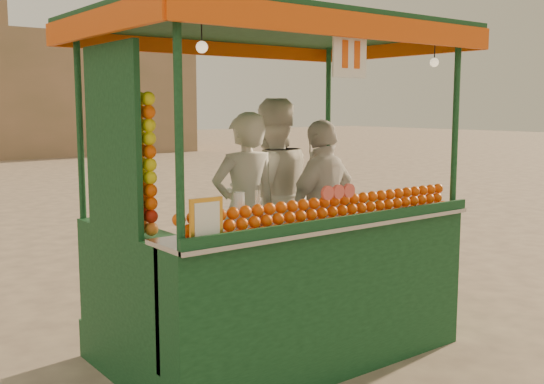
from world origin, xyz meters
TOP-DOWN VIEW (x-y plane):
  - ground at (0.00, 0.00)m, footprint 90.00×90.00m
  - building_right at (7.00, 24.00)m, footprint 9.00×6.00m
  - juice_cart at (-0.48, -0.30)m, footprint 2.94×1.91m
  - vendor_left at (-0.48, 0.14)m, footprint 0.65×0.47m
  - vendor_middle at (-0.02, 0.37)m, footprint 0.96×0.80m
  - vendor_right at (0.18, -0.12)m, footprint 0.99×0.57m

SIDE VIEW (x-z plane):
  - ground at x=0.00m, z-range 0.00..0.00m
  - juice_cart at x=-0.48m, z-range -0.47..2.20m
  - vendor_right at x=0.18m, z-range 0.31..1.90m
  - vendor_left at x=-0.48m, z-range 0.31..1.97m
  - vendor_middle at x=-0.02m, z-range 0.31..2.08m
  - building_right at x=7.00m, z-range 0.00..5.00m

